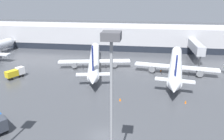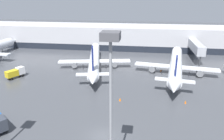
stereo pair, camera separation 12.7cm
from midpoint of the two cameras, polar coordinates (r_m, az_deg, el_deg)
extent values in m
plane|color=#424449|center=(35.74, -2.32, -16.84)|extent=(320.00, 320.00, 0.00)
cube|color=#B2B2B7|center=(92.09, 4.81, 8.65)|extent=(160.00, 16.00, 9.00)
cube|color=#1E232D|center=(84.90, 4.39, 5.51)|extent=(156.80, 0.10, 2.40)
cube|color=#A8AAB2|center=(78.49, 21.18, 5.71)|extent=(2.60, 15.40, 2.80)
cylinder|color=#3F4247|center=(72.50, 22.04, 2.12)|extent=(0.44, 0.44, 3.20)
cylinder|color=silver|center=(66.29, -4.53, 2.99)|extent=(9.12, 31.65, 2.90)
cone|color=silver|center=(83.20, -4.27, 6.29)|extent=(3.33, 3.67, 2.75)
cone|color=silver|center=(49.22, -4.98, -2.80)|extent=(3.41, 4.77, 2.61)
cube|color=silver|center=(65.69, -4.53, 2.31)|extent=(21.42, 6.51, 0.44)
cube|color=silver|center=(52.33, -4.88, -1.11)|extent=(8.22, 2.89, 0.35)
cube|color=navy|center=(51.19, -4.99, 2.75)|extent=(0.77, 2.12, 6.18)
cylinder|color=slate|center=(66.38, -9.69, 1.48)|extent=(2.07, 2.82, 1.59)
cylinder|color=slate|center=(66.05, 0.69, 1.67)|extent=(2.07, 2.82, 1.59)
cylinder|color=#2D2D33|center=(76.75, -4.33, 3.66)|extent=(0.20, 0.20, 1.40)
cylinder|color=#2D2D33|center=(65.54, -7.51, 0.86)|extent=(0.20, 0.20, 1.40)
cylinder|color=#2D2D33|center=(65.35, -1.51, 0.97)|extent=(0.20, 0.20, 1.40)
cylinder|color=silver|center=(63.25, 16.43, 1.55)|extent=(7.64, 30.19, 3.26)
cone|color=silver|center=(79.50, 16.69, 5.01)|extent=(3.59, 4.00, 3.09)
cone|color=silver|center=(46.79, 15.97, -4.57)|extent=(3.62, 5.26, 2.93)
cube|color=silver|center=(62.73, 16.36, 0.78)|extent=(22.64, 5.68, 0.44)
cube|color=silver|center=(50.06, 16.12, -2.62)|extent=(8.66, 2.58, 0.35)
cube|color=navy|center=(49.04, 16.45, 0.74)|extent=(0.67, 2.18, 4.87)
cylinder|color=slate|center=(63.31, 10.59, 0.47)|extent=(2.16, 2.86, 1.79)
cylinder|color=slate|center=(63.38, 21.97, -0.60)|extent=(2.16, 2.86, 1.79)
cylinder|color=#2D2D33|center=(73.22, 16.44, 2.14)|extent=(0.20, 0.20, 1.33)
cylinder|color=#2D2D33|center=(62.56, 12.93, -0.40)|extent=(0.20, 0.20, 1.33)
cylinder|color=#2D2D33|center=(62.60, 19.51, -1.02)|extent=(0.20, 0.20, 1.33)
cone|color=silver|center=(98.20, -24.47, 6.88)|extent=(3.34, 3.81, 3.13)
cylinder|color=#2D2D33|center=(93.32, -26.70, 4.53)|extent=(0.20, 0.20, 1.69)
cylinder|color=black|center=(40.32, -25.72, -13.78)|extent=(0.71, 0.63, 0.70)
cube|color=gold|center=(62.69, -24.65, -0.85)|extent=(2.94, 3.48, 1.60)
cube|color=silver|center=(63.74, -22.77, -0.11)|extent=(2.30, 2.41, 1.94)
cylinder|color=black|center=(64.82, -22.92, -1.07)|extent=(0.55, 0.73, 0.70)
cylinder|color=black|center=(63.56, -22.21, -1.35)|extent=(0.55, 0.73, 0.70)
cylinder|color=black|center=(63.47, -25.27, -1.81)|extent=(0.55, 0.73, 0.70)
cylinder|color=black|center=(62.18, -24.59, -2.12)|extent=(0.55, 0.73, 0.70)
cone|color=orange|center=(47.29, 18.72, -7.92)|extent=(0.38, 0.38, 0.63)
cone|color=orange|center=(45.93, 2.17, -7.66)|extent=(0.46, 0.46, 0.64)
cone|color=orange|center=(64.65, 12.74, -0.08)|extent=(0.47, 0.47, 0.62)
cylinder|color=gray|center=(23.69, -0.19, -12.71)|extent=(0.30, 0.30, 16.92)
cube|color=#4C4C51|center=(20.47, -0.22, 8.90)|extent=(1.80, 1.80, 0.80)
camera|label=1|loc=(0.06, -89.93, 0.02)|focal=35.00mm
camera|label=2|loc=(0.06, 90.07, -0.02)|focal=35.00mm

